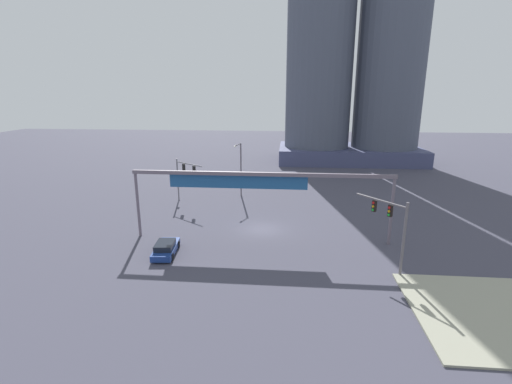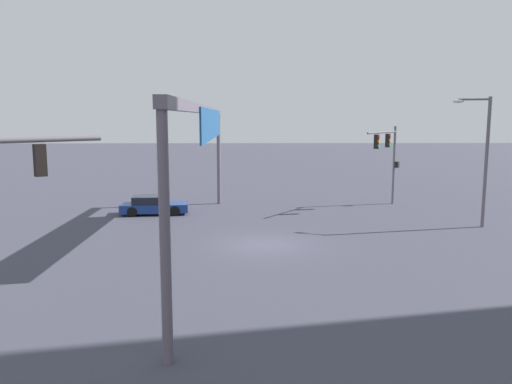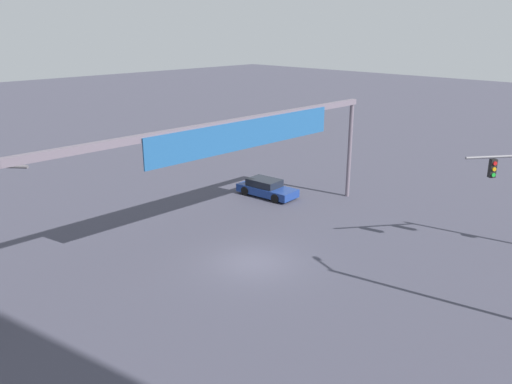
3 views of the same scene
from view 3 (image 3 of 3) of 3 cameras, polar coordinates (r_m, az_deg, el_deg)
The scene contains 3 objects.
ground_plane at distance 26.76m, azimuth -0.19°, elevation -7.74°, with size 200.84×200.84×0.00m, color #424150.
overhead_sign_gantry at distance 27.27m, azimuth -3.54°, elevation 5.74°, with size 25.03×0.43×6.84m.
sedan_car_approaching at distance 36.66m, azimuth 1.16°, elevation 0.42°, with size 2.16×4.49×1.21m.
Camera 3 is at (17.11, 17.02, 11.57)m, focal length 36.37 mm.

